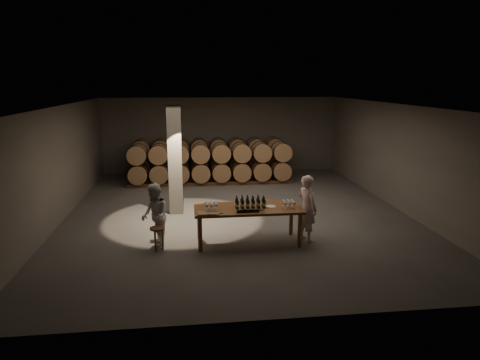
{
  "coord_description": "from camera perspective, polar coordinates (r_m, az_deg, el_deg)",
  "views": [
    {
      "loc": [
        -1.38,
        -12.31,
        3.89
      ],
      "look_at": [
        0.05,
        -0.43,
        1.1
      ],
      "focal_mm": 32.0,
      "sensor_mm": 36.0,
      "label": 1
    }
  ],
  "objects": [
    {
      "name": "plate",
      "position": [
        10.42,
        4.11,
        -3.54
      ],
      "size": [
        0.25,
        0.25,
        0.01
      ],
      "primitive_type": "cylinder",
      "color": "white",
      "rests_on": "tasting_table"
    },
    {
      "name": "notebook_corner",
      "position": [
        9.9,
        -5.0,
        -4.44
      ],
      "size": [
        0.26,
        0.32,
        0.03
      ],
      "primitive_type": "cube",
      "rotation": [
        0.0,
        0.0,
        0.06
      ],
      "color": "brown",
      "rests_on": "tasting_table"
    },
    {
      "name": "person_man",
      "position": [
        10.64,
        8.94,
        -3.73
      ],
      "size": [
        0.62,
        0.72,
        1.67
      ],
      "primitive_type": "imported",
      "rotation": [
        0.0,
        0.0,
        2.0
      ],
      "color": "#F8D7D9",
      "rests_on": "ground"
    },
    {
      "name": "glass_cluster_right",
      "position": [
        10.42,
        6.52,
        -2.97
      ],
      "size": [
        0.3,
        0.3,
        0.16
      ],
      "color": "silver",
      "rests_on": "tasting_table"
    },
    {
      "name": "lying_bottles",
      "position": [
        9.96,
        1.09,
        -4.11
      ],
      "size": [
        0.62,
        0.08,
        0.08
      ],
      "color": "black",
      "rests_on": "tasting_table"
    },
    {
      "name": "person_woman",
      "position": [
        10.33,
        -11.29,
        -4.71
      ],
      "size": [
        0.78,
        0.89,
        1.55
      ],
      "primitive_type": "imported",
      "rotation": [
        0.0,
        0.0,
        -1.28
      ],
      "color": "silver",
      "rests_on": "ground"
    },
    {
      "name": "pen",
      "position": [
        9.9,
        -2.66,
        -4.45
      ],
      "size": [
        0.15,
        0.03,
        0.01
      ],
      "primitive_type": "cylinder",
      "rotation": [
        0.0,
        1.57,
        -0.11
      ],
      "color": "black",
      "rests_on": "tasting_table"
    },
    {
      "name": "tasting_table",
      "position": [
        10.38,
        1.09,
        -4.23
      ],
      "size": [
        2.6,
        1.1,
        0.9
      ],
      "color": "brown",
      "rests_on": "ground"
    },
    {
      "name": "glass_cluster_left",
      "position": [
        10.18,
        -3.86,
        -3.24
      ],
      "size": [
        0.31,
        0.31,
        0.18
      ],
      "color": "silver",
      "rests_on": "tasting_table"
    },
    {
      "name": "notebook_near",
      "position": [
        9.84,
        -3.49,
        -4.5
      ],
      "size": [
        0.3,
        0.26,
        0.03
      ],
      "primitive_type": "cube",
      "rotation": [
        0.0,
        0.0,
        -0.26
      ],
      "color": "brown",
      "rests_on": "tasting_table"
    },
    {
      "name": "room",
      "position": [
        12.72,
        -8.66,
        2.6
      ],
      "size": [
        12.0,
        12.0,
        12.0
      ],
      "color": "#4E4B49",
      "rests_on": "ground"
    },
    {
      "name": "stool",
      "position": [
        10.17,
        -10.96,
        -6.8
      ],
      "size": [
        0.34,
        0.34,
        0.57
      ],
      "rotation": [
        0.0,
        0.0,
        -0.37
      ],
      "color": "brown",
      "rests_on": "ground"
    },
    {
      "name": "barrel_stack_back",
      "position": [
        17.79,
        -4.16,
        3.17
      ],
      "size": [
        6.26,
        0.95,
        1.57
      ],
      "color": "brown",
      "rests_on": "ground"
    },
    {
      "name": "barrel_stack_front",
      "position": [
        16.42,
        -3.92,
        2.34
      ],
      "size": [
        6.26,
        0.95,
        1.57
      ],
      "color": "brown",
      "rests_on": "ground"
    },
    {
      "name": "bottle_cluster",
      "position": [
        10.29,
        1.39,
        -3.15
      ],
      "size": [
        0.73,
        0.23,
        0.3
      ],
      "color": "black",
      "rests_on": "tasting_table"
    }
  ]
}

